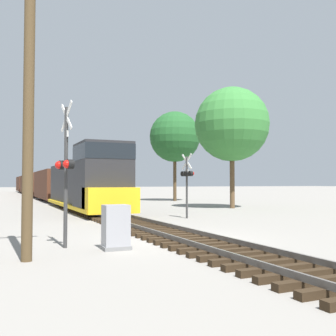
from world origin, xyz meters
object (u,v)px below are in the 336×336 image
(freight_train, at_px, (41,184))
(tree_mid_background, at_px, (175,137))
(relay_cabinet, at_px, (116,227))
(utility_pole, at_px, (29,89))
(crossing_signal_near, at_px, (65,167))
(tree_far_right, at_px, (232,124))
(crossing_signal_far, at_px, (187,177))

(freight_train, xyz_separation_m, tree_mid_background, (12.72, -18.59, 5.46))
(relay_cabinet, bearing_deg, freight_train, 86.78)
(utility_pole, bearing_deg, freight_train, 83.75)
(tree_mid_background, bearing_deg, crossing_signal_near, -120.89)
(crossing_signal_near, relative_size, tree_mid_background, 0.45)
(freight_train, bearing_deg, crossing_signal_near, -94.97)
(utility_pole, bearing_deg, tree_far_right, 43.78)
(freight_train, distance_m, crossing_signal_near, 46.82)
(freight_train, xyz_separation_m, relay_cabinet, (-2.68, -47.57, -1.19))
(crossing_signal_near, bearing_deg, crossing_signal_far, 122.09)
(crossing_signal_far, height_order, utility_pole, utility_pole)
(relay_cabinet, bearing_deg, utility_pole, -162.44)
(crossing_signal_near, distance_m, tree_mid_background, 33.03)
(relay_cabinet, bearing_deg, tree_far_right, 47.13)
(crossing_signal_far, height_order, relay_cabinet, crossing_signal_far)
(crossing_signal_near, xyz_separation_m, utility_pole, (-1.24, -1.76, 1.97))
(freight_train, distance_m, crossing_signal_far, 39.17)
(relay_cabinet, bearing_deg, crossing_signal_far, 51.87)
(tree_far_right, bearing_deg, crossing_signal_near, -137.34)
(relay_cabinet, relative_size, tree_mid_background, 0.13)
(crossing_signal_far, xyz_separation_m, tree_far_right, (7.38, 6.62, 4.43))
(tree_mid_background, bearing_deg, relay_cabinet, -117.99)
(relay_cabinet, distance_m, tree_mid_background, 33.48)
(crossing_signal_far, height_order, tree_mid_background, tree_mid_background)
(crossing_signal_far, bearing_deg, crossing_signal_near, 122.44)
(crossing_signal_near, distance_m, relay_cabinet, 2.50)
(crossing_signal_near, bearing_deg, relay_cabinet, 44.79)
(freight_train, height_order, crossing_signal_near, crossing_signal_near)
(tree_mid_background, bearing_deg, utility_pole, -121.16)
(crossing_signal_far, distance_m, tree_mid_background, 22.67)
(crossing_signal_near, height_order, relay_cabinet, crossing_signal_near)
(freight_train, relative_size, relay_cabinet, 58.37)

